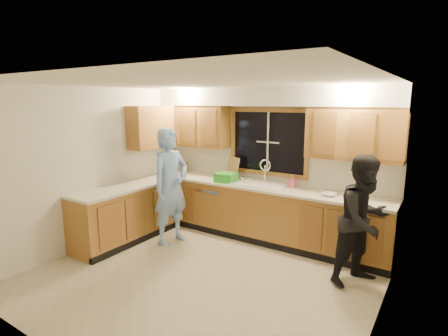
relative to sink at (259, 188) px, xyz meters
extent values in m
plane|color=#B7A98C|center=(0.00, -1.60, -0.86)|extent=(4.20, 4.20, 0.00)
plane|color=white|center=(0.00, -1.60, 1.64)|extent=(4.20, 4.20, 0.00)
plane|color=silver|center=(0.00, 0.30, 0.39)|extent=(4.20, 0.00, 4.20)
plane|color=silver|center=(-2.10, -1.60, 0.39)|extent=(0.00, 3.80, 3.80)
plane|color=silver|center=(2.10, -1.60, 0.39)|extent=(0.00, 3.80, 3.80)
cube|color=#9E6B2E|center=(0.00, 0.00, -0.42)|extent=(4.20, 0.60, 0.88)
cube|color=#9E6B2E|center=(-1.80, -1.25, -0.42)|extent=(0.60, 1.90, 0.88)
cube|color=beige|center=(0.00, -0.02, 0.04)|extent=(4.20, 0.63, 0.04)
cube|color=beige|center=(-1.79, -1.25, 0.04)|extent=(0.63, 1.90, 0.04)
cube|color=#9E6B2E|center=(-1.43, 0.13, 0.96)|extent=(1.35, 0.33, 0.75)
cube|color=#9E6B2E|center=(1.43, 0.13, 0.96)|extent=(1.35, 0.33, 0.75)
cube|color=#9E6B2E|center=(-1.94, -0.48, 0.96)|extent=(0.33, 0.90, 0.75)
cube|color=silver|center=(0.00, 0.12, 1.49)|extent=(4.20, 0.35, 0.30)
cube|color=black|center=(0.00, 0.29, 0.74)|extent=(1.30, 0.01, 1.00)
cube|color=#9E6B2E|center=(0.00, 0.28, 1.27)|extent=(1.44, 0.03, 0.07)
cube|color=#9E6B2E|center=(0.00, 0.28, 0.20)|extent=(1.44, 0.03, 0.07)
cube|color=#9E6B2E|center=(-0.69, 0.28, 0.74)|extent=(0.07, 0.03, 1.00)
cube|color=#9E6B2E|center=(0.69, 0.28, 0.74)|extent=(0.07, 0.03, 1.00)
cube|color=white|center=(0.00, 0.00, 0.07)|extent=(0.86, 0.52, 0.03)
cube|color=white|center=(-0.21, 0.00, -0.02)|extent=(0.38, 0.42, 0.18)
cube|color=white|center=(0.21, 0.00, -0.02)|extent=(0.38, 0.42, 0.18)
cylinder|color=white|center=(0.00, 0.20, 0.22)|extent=(0.04, 0.04, 0.28)
torus|color=white|center=(0.00, 0.20, 0.36)|extent=(0.21, 0.03, 0.21)
cube|color=white|center=(-0.85, -0.01, -0.45)|extent=(0.60, 0.56, 0.82)
cube|color=white|center=(-1.80, -1.82, -0.41)|extent=(0.58, 0.75, 0.90)
imported|color=#77A1E2|center=(-1.11, -0.93, 0.07)|extent=(0.53, 0.73, 1.87)
imported|color=black|center=(1.78, -0.61, -0.04)|extent=(0.95, 1.01, 1.65)
cube|color=brown|center=(-1.70, 0.15, 0.15)|extent=(0.14, 0.14, 0.20)
cube|color=tan|center=(-0.62, 0.16, 0.25)|extent=(0.31, 0.19, 0.38)
cube|color=green|center=(-0.59, -0.11, 0.13)|extent=(0.36, 0.34, 0.15)
imported|color=#EB597F|center=(0.51, 0.15, 0.15)|extent=(0.09, 0.09, 0.20)
imported|color=silver|center=(1.17, -0.08, 0.08)|extent=(0.26, 0.26, 0.05)
cylinder|color=beige|center=(-0.26, -0.11, 0.12)|extent=(0.09, 0.09, 0.13)
cylinder|color=beige|center=(-0.17, -0.08, 0.12)|extent=(0.07, 0.07, 0.12)
camera|label=1|loc=(2.57, -5.02, 1.41)|focal=28.00mm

